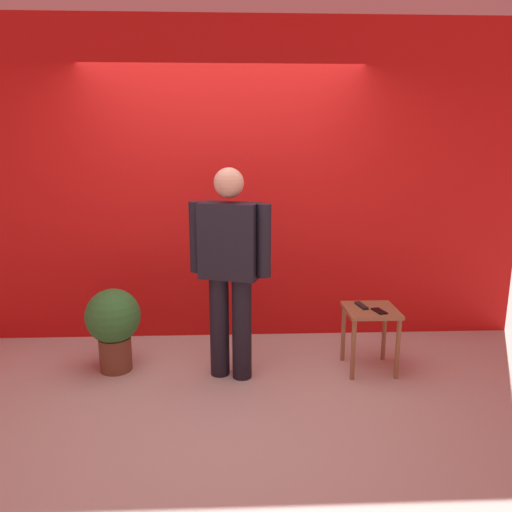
{
  "coord_description": "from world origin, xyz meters",
  "views": [
    {
      "loc": [
        0.11,
        -3.26,
        1.8
      ],
      "look_at": [
        0.27,
        0.55,
        0.93
      ],
      "focal_mm": 33.95,
      "sensor_mm": 36.0,
      "label": 1
    }
  ],
  "objects_px": {
    "tv_remote": "(361,306)",
    "potted_plant": "(113,323)",
    "standing_person": "(230,264)",
    "side_table": "(371,321)",
    "cell_phone": "(379,311)"
  },
  "relations": [
    {
      "from": "standing_person",
      "to": "tv_remote",
      "type": "bearing_deg",
      "value": 5.9
    },
    {
      "from": "side_table",
      "to": "tv_remote",
      "type": "distance_m",
      "value": 0.14
    },
    {
      "from": "tv_remote",
      "to": "standing_person",
      "type": "bearing_deg",
      "value": 174.53
    },
    {
      "from": "potted_plant",
      "to": "tv_remote",
      "type": "bearing_deg",
      "value": -0.85
    },
    {
      "from": "side_table",
      "to": "potted_plant",
      "type": "bearing_deg",
      "value": 177.92
    },
    {
      "from": "standing_person",
      "to": "side_table",
      "type": "xyz_separation_m",
      "value": [
        1.13,
        0.06,
        -0.5
      ]
    },
    {
      "from": "side_table",
      "to": "cell_phone",
      "type": "relative_size",
      "value": 3.65
    },
    {
      "from": "standing_person",
      "to": "potted_plant",
      "type": "xyz_separation_m",
      "value": [
        -0.95,
        0.14,
        -0.52
      ]
    },
    {
      "from": "tv_remote",
      "to": "potted_plant",
      "type": "relative_size",
      "value": 0.25
    },
    {
      "from": "tv_remote",
      "to": "cell_phone",
      "type": "bearing_deg",
      "value": -59.46
    },
    {
      "from": "standing_person",
      "to": "tv_remote",
      "type": "distance_m",
      "value": 1.14
    },
    {
      "from": "tv_remote",
      "to": "side_table",
      "type": "bearing_deg",
      "value": -45.15
    },
    {
      "from": "standing_person",
      "to": "cell_phone",
      "type": "xyz_separation_m",
      "value": [
        1.17,
        -0.01,
        -0.39
      ]
    },
    {
      "from": "cell_phone",
      "to": "tv_remote",
      "type": "height_order",
      "value": "tv_remote"
    },
    {
      "from": "side_table",
      "to": "cell_phone",
      "type": "bearing_deg",
      "value": -61.38
    }
  ]
}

